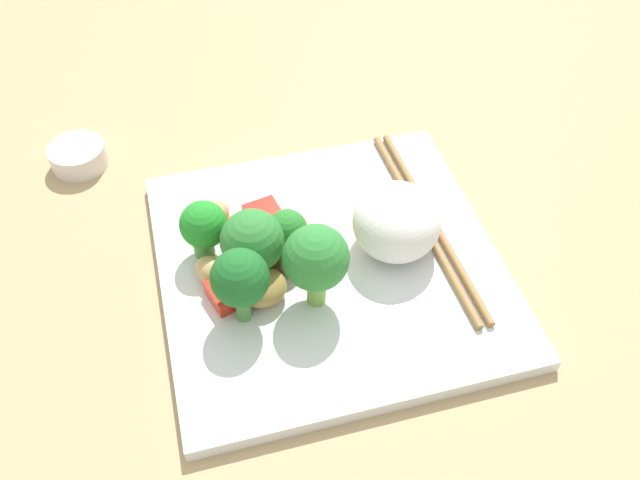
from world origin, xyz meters
The scene contains 20 objects.
ground_plane centered at (0.00, 0.00, -1.00)cm, with size 110.00×110.00×2.00cm, color tan.
square_plate centered at (0.00, 0.00, 0.64)cm, with size 28.25×28.25×1.29cm, color white.
rice_mound centered at (0.60, -5.80, 4.19)cm, with size 7.88×7.39×5.79cm, color white.
broccoli_floret_0 centered at (3.02, 9.98, 4.46)cm, with size 3.97×3.97×5.40cm.
broccoli_floret_1 centered at (0.04, 6.30, 5.06)cm, with size 5.17×5.17×6.52cm.
broccoli_floret_2 centered at (1.41, 3.28, 4.20)cm, with size 3.33×3.33×4.89cm.
broccoli_floret_3 centered at (-3.61, 1.88, 5.99)cm, with size 5.20×5.20×7.49cm.
broccoli_floret_4 centered at (-3.99, 7.74, 5.54)cm, with size 4.53×4.53×6.72cm.
carrot_slice_0 centered at (4.94, 7.16, 1.56)cm, with size 3.09×3.09×0.54cm, color orange.
carrot_slice_1 centered at (1.05, -0.28, 1.50)cm, with size 3.03×3.03×0.42cm, color orange.
carrot_slice_2 centered at (4.23, 2.68, 1.59)cm, with size 3.08×3.08×0.60cm, color orange.
pepper_chunk_0 centered at (-2.22, 8.61, 2.02)cm, with size 2.99×3.28×1.47cm, color red.
pepper_chunk_1 centered at (1.99, 5.17, 1.96)cm, with size 2.16×2.18×1.33cm, color red.
pepper_chunk_2 centered at (5.50, 4.73, 2.00)cm, with size 2.95×3.15×1.42cm, color red.
chicken_piece_0 centered at (-2.81, 5.96, 2.50)cm, with size 3.82×3.40×2.42cm, color #B18B46.
chicken_piece_1 centered at (0.04, 9.87, 2.36)cm, with size 2.87×2.36×2.13cm, color tan.
chicken_piece_2 centered at (5.94, 8.90, 2.52)cm, with size 3.09×2.20×2.46cm, color tan.
chicken_piece_3 centered at (-0.38, 3.18, 2.20)cm, with size 2.93×2.43×1.82cm, color #B48449.
chopstick_pair centered at (2.48, -9.35, 1.61)cm, with size 23.69×3.68×0.65cm.
sauce_cup centered at (18.23, 21.31, 1.12)cm, with size 5.45×5.45×2.23cm, color silver.
Camera 1 is at (-36.77, 8.37, 45.48)cm, focal length 38.62 mm.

